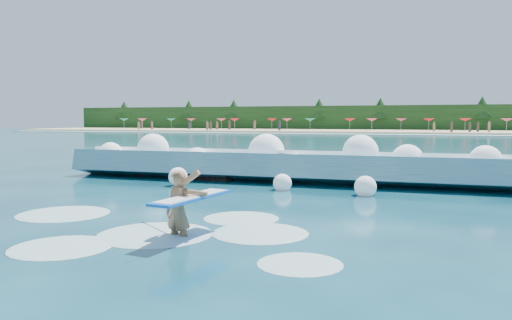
{
  "coord_description": "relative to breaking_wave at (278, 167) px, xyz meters",
  "views": [
    {
      "loc": [
        6.16,
        -11.58,
        2.38
      ],
      "look_at": [
        1.5,
        2.0,
        1.2
      ],
      "focal_mm": 35.0,
      "sensor_mm": 36.0,
      "label": 1
    }
  ],
  "objects": [
    {
      "name": "ground",
      "position": [
        -0.73,
        -6.89,
        -0.51
      ],
      "size": [
        200.0,
        200.0,
        0.0
      ],
      "primitive_type": "plane",
      "color": "#07303F",
      "rests_on": "ground"
    },
    {
      "name": "beach",
      "position": [
        -0.73,
        71.11,
        -0.31
      ],
      "size": [
        140.0,
        20.0,
        0.4
      ],
      "primitive_type": "cube",
      "color": "tan",
      "rests_on": "ground"
    },
    {
      "name": "wet_band",
      "position": [
        -0.73,
        60.11,
        -0.47
      ],
      "size": [
        140.0,
        5.0,
        0.08
      ],
      "primitive_type": "cube",
      "color": "silver",
      "rests_on": "ground"
    },
    {
      "name": "treeline",
      "position": [
        -0.73,
        81.11,
        1.99
      ],
      "size": [
        140.0,
        4.0,
        5.0
      ],
      "primitive_type": "cube",
      "color": "black",
      "rests_on": "ground"
    },
    {
      "name": "breaking_wave",
      "position": [
        0.0,
        0.0,
        0.0
      ],
      "size": [
        17.02,
        2.7,
        1.47
      ],
      "color": "teal",
      "rests_on": "ground"
    },
    {
      "name": "rock_cluster",
      "position": [
        -2.84,
        0.67,
        -0.12
      ],
      "size": [
        8.1,
        3.08,
        1.24
      ],
      "color": "black",
      "rests_on": "ground"
    },
    {
      "name": "surfer_with_board",
      "position": [
        0.82,
        -9.62,
        0.09
      ],
      "size": [
        1.02,
        2.85,
        1.64
      ],
      "color": "#8E6442",
      "rests_on": "ground"
    },
    {
      "name": "wave_spray",
      "position": [
        -0.06,
        -0.12,
        0.45
      ],
      "size": [
        15.57,
        4.39,
        1.9
      ],
      "color": "white",
      "rests_on": "ground"
    },
    {
      "name": "surf_foam",
      "position": [
        -0.09,
        -9.14,
        -0.51
      ],
      "size": [
        8.55,
        5.48,
        0.12
      ],
      "color": "silver",
      "rests_on": "ground"
    },
    {
      "name": "beach_umbrellas",
      "position": [
        -0.85,
        72.99,
        1.74
      ],
      "size": [
        112.52,
        6.74,
        0.5
      ],
      "color": "#14806F",
      "rests_on": "ground"
    },
    {
      "name": "beachgoers",
      "position": [
        -4.12,
        67.5,
        0.58
      ],
      "size": [
        98.86,
        14.07,
        1.94
      ],
      "color": "#3F332D",
      "rests_on": "ground"
    }
  ]
}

